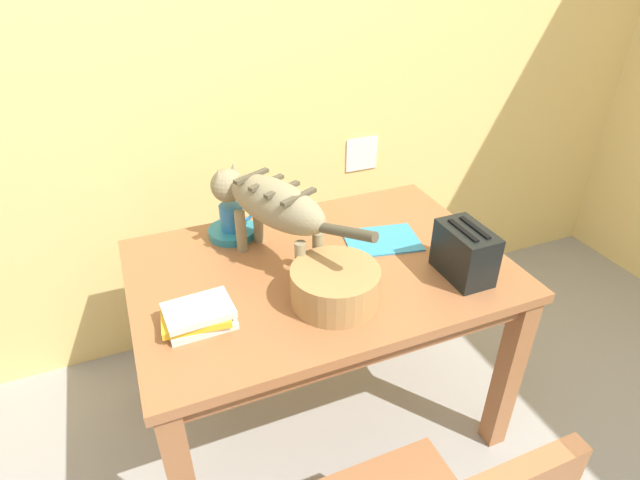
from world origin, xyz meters
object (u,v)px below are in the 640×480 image
at_px(saucer_bowl, 233,232).
at_px(coffee_mug, 232,217).
at_px(dining_table, 320,287).
at_px(toaster, 465,253).
at_px(cat, 269,203).
at_px(wicker_basket, 335,285).
at_px(book_stack, 198,316).
at_px(magazine, 382,240).

bearing_deg(saucer_bowl, coffee_mug, -0.00).
bearing_deg(dining_table, toaster, -28.84).
distance_m(cat, toaster, 0.64).
distance_m(dining_table, coffee_mug, 0.41).
distance_m(dining_table, saucer_bowl, 0.39).
distance_m(dining_table, wicker_basket, 0.24).
relative_size(cat, wicker_basket, 2.42).
xyz_separation_m(cat, coffee_mug, (-0.09, 0.19, -0.13)).
bearing_deg(book_stack, saucer_bowl, 64.73).
relative_size(coffee_mug, book_stack, 0.60).
relative_size(dining_table, coffee_mug, 9.89).
distance_m(cat, magazine, 0.45).
bearing_deg(book_stack, toaster, -5.58).
bearing_deg(cat, toaster, -56.52).
bearing_deg(magazine, coffee_mug, 164.08).
xyz_separation_m(book_stack, toaster, (0.83, -0.08, 0.05)).
bearing_deg(magazine, cat, -176.27).
bearing_deg(saucer_bowl, wicker_basket, -68.65).
bearing_deg(wicker_basket, book_stack, 173.03).
distance_m(cat, book_stack, 0.43).
xyz_separation_m(dining_table, magazine, (0.26, 0.06, 0.09)).
bearing_deg(magazine, toaster, -52.63).
distance_m(dining_table, toaster, 0.49).
bearing_deg(book_stack, coffee_mug, 64.31).
height_order(dining_table, coffee_mug, coffee_mug).
relative_size(cat, toaster, 3.23).
distance_m(coffee_mug, wicker_basket, 0.53).
height_order(dining_table, book_stack, book_stack).
relative_size(saucer_bowl, book_stack, 0.84).
bearing_deg(wicker_basket, dining_table, 81.16).
bearing_deg(book_stack, wicker_basket, -6.97).
bearing_deg(toaster, cat, 148.39).
bearing_deg(saucer_bowl, magazine, -26.57).
relative_size(saucer_bowl, magazine, 0.67).
relative_size(magazine, book_stack, 1.25).
relative_size(cat, magazine, 2.49).
bearing_deg(wicker_basket, saucer_bowl, 111.35).
bearing_deg(coffee_mug, saucer_bowl, 180.00).
bearing_deg(coffee_mug, dining_table, -54.14).
distance_m(book_stack, toaster, 0.84).
height_order(book_stack, wicker_basket, wicker_basket).
bearing_deg(saucer_bowl, book_stack, -115.27).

